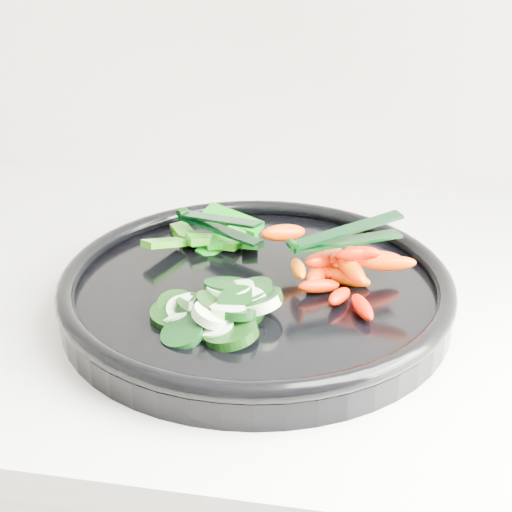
# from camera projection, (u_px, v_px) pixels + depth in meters

# --- Properties ---
(veggie_tray) EXTENTS (0.43, 0.43, 0.04)m
(veggie_tray) POSITION_uv_depth(u_px,v_px,m) (256.00, 288.00, 0.68)
(veggie_tray) COLOR black
(veggie_tray) RESTS_ON counter
(cucumber_pile) EXTENTS (0.13, 0.12, 0.04)m
(cucumber_pile) POSITION_uv_depth(u_px,v_px,m) (214.00, 308.00, 0.62)
(cucumber_pile) COLOR black
(cucumber_pile) RESTS_ON veggie_tray
(carrot_pile) EXTENTS (0.15, 0.15, 0.05)m
(carrot_pile) POSITION_uv_depth(u_px,v_px,m) (338.00, 265.00, 0.68)
(carrot_pile) COLOR red
(carrot_pile) RESTS_ON veggie_tray
(pepper_pile) EXTENTS (0.12, 0.12, 0.04)m
(pepper_pile) POSITION_uv_depth(u_px,v_px,m) (212.00, 237.00, 0.76)
(pepper_pile) COLOR #0A6F0C
(pepper_pile) RESTS_ON veggie_tray
(tong_carrot) EXTENTS (0.11, 0.07, 0.02)m
(tong_carrot) POSITION_uv_depth(u_px,v_px,m) (344.00, 236.00, 0.66)
(tong_carrot) COLOR black
(tong_carrot) RESTS_ON carrot_pile
(tong_pepper) EXTENTS (0.11, 0.07, 0.02)m
(tong_pepper) POSITION_uv_depth(u_px,v_px,m) (216.00, 223.00, 0.75)
(tong_pepper) COLOR black
(tong_pepper) RESTS_ON pepper_pile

